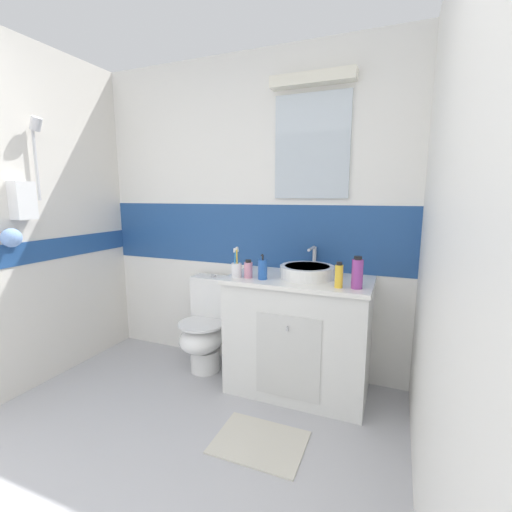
{
  "coord_description": "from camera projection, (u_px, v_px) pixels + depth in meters",
  "views": [
    {
      "loc": [
        1.15,
        -0.21,
        1.42
      ],
      "look_at": [
        0.3,
        1.88,
        1.03
      ],
      "focal_mm": 24.52,
      "sensor_mm": 36.0,
      "label": 1
    }
  ],
  "objects": [
    {
      "name": "toothbrush_cup",
      "position": [
        237.0,
        269.0,
        2.47
      ],
      "size": [
        0.07,
        0.07,
        0.22
      ],
      "color": "white",
      "rests_on": "vanity_cabinet"
    },
    {
      "name": "bath_mat",
      "position": [
        260.0,
        442.0,
        2.03
      ],
      "size": [
        0.52,
        0.39,
        0.01
      ],
      "primitive_type": "cube",
      "color": "beige",
      "rests_on": "ground_plane"
    },
    {
      "name": "wall_right_plain",
      "position": [
        458.0,
        244.0,
        1.24
      ],
      "size": [
        0.1,
        3.48,
        2.5
      ],
      "primitive_type": "cube",
      "color": "white",
      "rests_on": "ground_plane"
    },
    {
      "name": "lotion_bottle_short",
      "position": [
        248.0,
        269.0,
        2.45
      ],
      "size": [
        0.06,
        0.06,
        0.13
      ],
      "color": "pink",
      "rests_on": "vanity_cabinet"
    },
    {
      "name": "soap_dispenser",
      "position": [
        263.0,
        269.0,
        2.4
      ],
      "size": [
        0.06,
        0.06,
        0.18
      ],
      "color": "#2659B2",
      "rests_on": "vanity_cabinet"
    },
    {
      "name": "wall_back_tiled",
      "position": [
        249.0,
        215.0,
        2.87
      ],
      "size": [
        3.2,
        0.2,
        2.5
      ],
      "color": "white",
      "rests_on": "ground_plane"
    },
    {
      "name": "sink_basin",
      "position": [
        307.0,
        271.0,
        2.46
      ],
      "size": [
        0.38,
        0.43,
        0.2
      ],
      "color": "white",
      "rests_on": "vanity_cabinet"
    },
    {
      "name": "mouthwash_bottle",
      "position": [
        357.0,
        273.0,
        2.16
      ],
      "size": [
        0.07,
        0.07,
        0.2
      ],
      "color": "#993F99",
      "rests_on": "vanity_cabinet"
    },
    {
      "name": "deodorant_spray_can",
      "position": [
        339.0,
        276.0,
        2.18
      ],
      "size": [
        0.05,
        0.05,
        0.16
      ],
      "color": "yellow",
      "rests_on": "vanity_cabinet"
    },
    {
      "name": "ground_plane",
      "position": [
        161.0,
        456.0,
        1.96
      ],
      "size": [
        3.2,
        3.48,
        0.04
      ],
      "primitive_type": "cube",
      "color": "#B2B2B7"
    },
    {
      "name": "vanity_cabinet",
      "position": [
        299.0,
        334.0,
        2.54
      ],
      "size": [
        1.0,
        0.56,
        0.85
      ],
      "color": "silver",
      "rests_on": "ground_plane"
    },
    {
      "name": "toilet",
      "position": [
        206.0,
        327.0,
        2.86
      ],
      "size": [
        0.37,
        0.5,
        0.77
      ],
      "color": "white",
      "rests_on": "ground_plane"
    }
  ]
}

